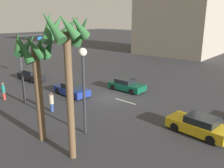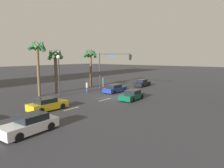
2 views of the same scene
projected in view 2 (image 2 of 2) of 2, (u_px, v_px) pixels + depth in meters
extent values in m
plane|color=#333338|center=(113.00, 97.00, 28.77)|extent=(220.00, 220.00, 0.00)
cube|color=silver|center=(40.00, 117.00, 19.28)|extent=(2.55, 0.14, 0.01)
cube|color=silver|center=(71.00, 109.00, 22.43)|extent=(2.24, 0.14, 0.01)
cube|color=silver|center=(105.00, 100.00, 27.26)|extent=(2.56, 0.14, 0.01)
cube|color=gold|center=(48.00, 105.00, 21.85)|extent=(4.30, 2.04, 0.72)
cube|color=black|center=(45.00, 100.00, 21.58)|extent=(2.10, 1.70, 0.48)
cylinder|color=black|center=(54.00, 104.00, 23.41)|extent=(0.65, 0.26, 0.64)
cylinder|color=black|center=(63.00, 106.00, 22.33)|extent=(0.65, 0.26, 0.64)
cylinder|color=black|center=(33.00, 108.00, 21.42)|extent=(0.65, 0.26, 0.64)
cylinder|color=black|center=(41.00, 111.00, 20.34)|extent=(0.65, 0.26, 0.64)
cube|color=navy|center=(115.00, 89.00, 32.92)|extent=(4.40, 1.95, 0.67)
cube|color=black|center=(114.00, 86.00, 32.64)|extent=(2.14, 1.64, 0.48)
cylinder|color=black|center=(116.00, 89.00, 34.50)|extent=(0.65, 0.25, 0.64)
cylinder|color=black|center=(124.00, 90.00, 33.46)|extent=(0.65, 0.25, 0.64)
cylinder|color=black|center=(106.00, 91.00, 32.42)|extent=(0.65, 0.25, 0.64)
cylinder|color=black|center=(114.00, 92.00, 31.38)|extent=(0.65, 0.25, 0.64)
cube|color=black|center=(142.00, 84.00, 39.75)|extent=(4.14, 1.83, 0.73)
cube|color=black|center=(142.00, 81.00, 39.47)|extent=(2.00, 1.58, 0.52)
cylinder|color=black|center=(141.00, 84.00, 41.28)|extent=(0.64, 0.23, 0.64)
cylinder|color=black|center=(149.00, 84.00, 40.34)|extent=(0.64, 0.23, 0.64)
cylinder|color=black|center=(135.00, 85.00, 39.22)|extent=(0.64, 0.23, 0.64)
cylinder|color=black|center=(143.00, 86.00, 38.28)|extent=(0.64, 0.23, 0.64)
cube|color=#0F5138|center=(132.00, 96.00, 27.19)|extent=(4.15, 1.92, 0.66)
cube|color=black|center=(133.00, 92.00, 27.32)|extent=(2.01, 1.64, 0.48)
cylinder|color=black|center=(133.00, 100.00, 25.70)|extent=(0.65, 0.24, 0.64)
cylinder|color=black|center=(121.00, 98.00, 26.66)|extent=(0.65, 0.24, 0.64)
cylinder|color=black|center=(142.00, 97.00, 27.77)|extent=(0.65, 0.24, 0.64)
cylinder|color=black|center=(131.00, 95.00, 28.73)|extent=(0.65, 0.24, 0.64)
cube|color=silver|center=(29.00, 126.00, 15.22)|extent=(4.36, 1.91, 0.74)
cube|color=black|center=(32.00, 117.00, 15.35)|extent=(2.12, 1.62, 0.52)
cylinder|color=black|center=(19.00, 137.00, 13.69)|extent=(0.65, 0.24, 0.64)
cylinder|color=black|center=(6.00, 132.00, 14.63)|extent=(0.65, 0.24, 0.64)
cylinder|color=black|center=(51.00, 126.00, 15.87)|extent=(0.65, 0.24, 0.64)
cylinder|color=black|center=(38.00, 122.00, 16.81)|extent=(0.65, 0.24, 0.64)
cylinder|color=#38383D|center=(100.00, 71.00, 36.39)|extent=(0.20, 0.20, 6.54)
cylinder|color=#38383D|center=(114.00, 54.00, 34.60)|extent=(0.99, 5.93, 0.12)
cube|color=black|center=(130.00, 57.00, 33.29)|extent=(0.36, 0.36, 0.95)
sphere|color=#360503|center=(131.00, 55.00, 33.16)|extent=(0.20, 0.20, 0.20)
sphere|color=#392605|center=(131.00, 57.00, 33.20)|extent=(0.20, 0.20, 0.20)
sphere|color=green|center=(131.00, 59.00, 33.24)|extent=(0.20, 0.20, 0.20)
cube|color=#1959B2|center=(113.00, 56.00, 34.78)|extent=(0.20, 1.09, 0.28)
cylinder|color=#2D2D33|center=(59.00, 78.00, 29.39)|extent=(0.18, 0.18, 5.48)
sphere|color=#F2EACC|center=(58.00, 57.00, 28.99)|extent=(0.56, 0.56, 0.56)
cylinder|color=#2D478C|center=(87.00, 90.00, 33.41)|extent=(0.40, 0.40, 0.73)
cylinder|color=#B2A58C|center=(87.00, 85.00, 33.31)|extent=(0.54, 0.54, 0.80)
sphere|color=brown|center=(87.00, 82.00, 33.24)|extent=(0.22, 0.22, 0.22)
cylinder|color=#BF3833|center=(103.00, 85.00, 39.14)|extent=(0.29, 0.29, 0.75)
cylinder|color=#1E7266|center=(103.00, 81.00, 39.03)|extent=(0.38, 0.38, 0.81)
sphere|color=#8C664C|center=(103.00, 78.00, 38.96)|extent=(0.22, 0.22, 0.22)
cylinder|color=brown|center=(91.00, 70.00, 38.81)|extent=(0.42, 0.42, 6.46)
cone|color=#235628|center=(93.00, 52.00, 38.80)|extent=(0.66, 1.13, 1.32)
cone|color=#235628|center=(90.00, 53.00, 39.18)|extent=(1.39, 1.28, 1.74)
cone|color=#235628|center=(86.00, 53.00, 38.78)|extent=(1.65, 0.82, 1.80)
cone|color=#235628|center=(86.00, 52.00, 37.87)|extent=(1.08, 1.76, 1.58)
cone|color=#235628|center=(90.00, 52.00, 37.72)|extent=(0.98, 1.22, 1.40)
cone|color=#235628|center=(93.00, 52.00, 37.67)|extent=(1.66, 1.01, 1.61)
cone|color=#235628|center=(95.00, 54.00, 38.30)|extent=(1.48, 1.18, 1.60)
cylinder|color=brown|center=(38.00, 72.00, 29.37)|extent=(0.39, 0.39, 7.23)
cone|color=#2D6633|center=(42.00, 45.00, 29.55)|extent=(0.70, 1.51, 1.61)
cone|color=#2D6633|center=(39.00, 45.00, 29.73)|extent=(1.46, 1.49, 1.74)
cone|color=#2D6633|center=(33.00, 45.00, 29.30)|extent=(1.74, 0.77, 1.71)
cone|color=#2D6633|center=(32.00, 45.00, 28.59)|extent=(1.05, 1.31, 1.35)
cone|color=#2D6633|center=(34.00, 44.00, 28.17)|extent=(1.01, 1.58, 1.37)
cone|color=#2D6633|center=(40.00, 46.00, 28.27)|extent=(1.64, 0.74, 1.78)
cone|color=#2D6633|center=(43.00, 45.00, 28.96)|extent=(1.49, 1.45, 1.54)
cylinder|color=brown|center=(56.00, 74.00, 31.98)|extent=(0.47, 0.47, 6.18)
cone|color=#235628|center=(59.00, 53.00, 32.15)|extent=(0.62, 1.44, 1.44)
cone|color=#235628|center=(54.00, 52.00, 32.33)|extent=(1.81, 1.32, 1.56)
cone|color=#235628|center=(50.00, 54.00, 31.84)|extent=(1.42, 0.94, 1.82)
cone|color=#235628|center=(50.00, 53.00, 31.27)|extent=(1.20, 1.43, 1.62)
cone|color=#235628|center=(53.00, 55.00, 31.01)|extent=(0.84, 1.25, 1.33)
cone|color=#235628|center=(58.00, 54.00, 30.86)|extent=(1.84, 0.94, 1.66)
cone|color=#235628|center=(60.00, 54.00, 31.60)|extent=(1.32, 1.23, 1.67)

